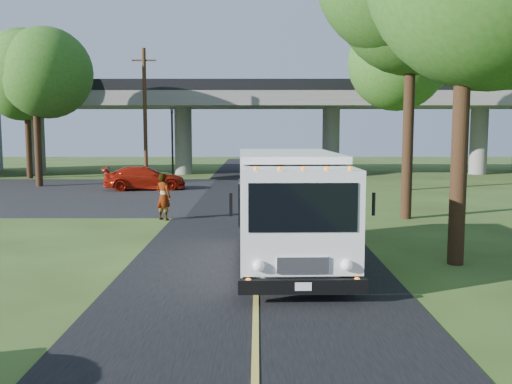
{
  "coord_description": "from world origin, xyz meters",
  "views": [
    {
      "loc": [
        0.03,
        -14.43,
        3.74
      ],
      "look_at": [
        -0.02,
        4.59,
        1.6
      ],
      "focal_mm": 40.0,
      "sensor_mm": 36.0,
      "label": 1
    }
  ],
  "objects_px": {
    "utility_pole": "(145,115)",
    "red_sedan": "(145,178)",
    "tree_right_far": "(413,50)",
    "traffic_signal": "(172,136)",
    "tree_left_lot": "(37,61)",
    "step_van": "(289,205)",
    "tree_left_far": "(28,77)",
    "pedestrian": "(163,197)"
  },
  "relations": [
    {
      "from": "tree_left_lot",
      "to": "red_sedan",
      "type": "distance_m",
      "value": 10.18
    },
    {
      "from": "tree_right_far",
      "to": "step_van",
      "type": "height_order",
      "value": "tree_right_far"
    },
    {
      "from": "utility_pole",
      "to": "tree_right_far",
      "type": "height_order",
      "value": "tree_right_far"
    },
    {
      "from": "utility_pole",
      "to": "red_sedan",
      "type": "distance_m",
      "value": 5.6
    },
    {
      "from": "red_sedan",
      "to": "pedestrian",
      "type": "bearing_deg",
      "value": -175.13
    },
    {
      "from": "tree_left_lot",
      "to": "tree_left_far",
      "type": "relative_size",
      "value": 1.06
    },
    {
      "from": "tree_left_far",
      "to": "tree_right_far",
      "type": "bearing_deg",
      "value": -17.1
    },
    {
      "from": "tree_right_far",
      "to": "step_van",
      "type": "bearing_deg",
      "value": -113.66
    },
    {
      "from": "tree_right_far",
      "to": "red_sedan",
      "type": "distance_m",
      "value": 17.73
    },
    {
      "from": "pedestrian",
      "to": "tree_left_far",
      "type": "bearing_deg",
      "value": -23.49
    },
    {
      "from": "utility_pole",
      "to": "pedestrian",
      "type": "xyz_separation_m",
      "value": [
        3.7,
        -15.42,
        -3.64
      ]
    },
    {
      "from": "traffic_signal",
      "to": "tree_left_far",
      "type": "bearing_deg",
      "value": 170.35
    },
    {
      "from": "tree_left_lot",
      "to": "tree_left_far",
      "type": "bearing_deg",
      "value": 116.57
    },
    {
      "from": "tree_left_far",
      "to": "pedestrian",
      "type": "distance_m",
      "value": 24.12
    },
    {
      "from": "red_sedan",
      "to": "step_van",
      "type": "bearing_deg",
      "value": -168.02
    },
    {
      "from": "tree_right_far",
      "to": "red_sedan",
      "type": "relative_size",
      "value": 2.23
    },
    {
      "from": "utility_pole",
      "to": "tree_left_far",
      "type": "distance_m",
      "value": 10.45
    },
    {
      "from": "tree_right_far",
      "to": "tree_left_far",
      "type": "relative_size",
      "value": 1.11
    },
    {
      "from": "traffic_signal",
      "to": "utility_pole",
      "type": "bearing_deg",
      "value": -126.87
    },
    {
      "from": "step_van",
      "to": "pedestrian",
      "type": "xyz_separation_m",
      "value": [
        -4.68,
        7.73,
        -0.71
      ]
    },
    {
      "from": "red_sedan",
      "to": "traffic_signal",
      "type": "bearing_deg",
      "value": -17.7
    },
    {
      "from": "utility_pole",
      "to": "traffic_signal",
      "type": "bearing_deg",
      "value": 53.13
    },
    {
      "from": "tree_left_far",
      "to": "red_sedan",
      "type": "height_order",
      "value": "tree_left_far"
    },
    {
      "from": "utility_pole",
      "to": "tree_right_far",
      "type": "bearing_deg",
      "value": -14.0
    },
    {
      "from": "tree_right_far",
      "to": "tree_left_lot",
      "type": "height_order",
      "value": "tree_right_far"
    },
    {
      "from": "tree_left_lot",
      "to": "step_van",
      "type": "relative_size",
      "value": 1.42
    },
    {
      "from": "red_sedan",
      "to": "pedestrian",
      "type": "height_order",
      "value": "pedestrian"
    },
    {
      "from": "utility_pole",
      "to": "tree_left_lot",
      "type": "height_order",
      "value": "tree_left_lot"
    },
    {
      "from": "step_van",
      "to": "red_sedan",
      "type": "xyz_separation_m",
      "value": [
        -7.7,
        19.17,
        -0.95
      ]
    },
    {
      "from": "tree_left_far",
      "to": "red_sedan",
      "type": "bearing_deg",
      "value": -38.08
    },
    {
      "from": "traffic_signal",
      "to": "tree_left_far",
      "type": "height_order",
      "value": "tree_left_far"
    },
    {
      "from": "tree_left_lot",
      "to": "red_sedan",
      "type": "xyz_separation_m",
      "value": [
        6.98,
        -1.82,
        -7.19
      ]
    },
    {
      "from": "traffic_signal",
      "to": "red_sedan",
      "type": "bearing_deg",
      "value": -97.79
    },
    {
      "from": "utility_pole",
      "to": "tree_left_lot",
      "type": "bearing_deg",
      "value": -161.03
    },
    {
      "from": "tree_left_lot",
      "to": "red_sedan",
      "type": "bearing_deg",
      "value": -14.59
    },
    {
      "from": "traffic_signal",
      "to": "step_van",
      "type": "distance_m",
      "value": 26.12
    },
    {
      "from": "utility_pole",
      "to": "red_sedan",
      "type": "height_order",
      "value": "utility_pole"
    },
    {
      "from": "tree_left_far",
      "to": "traffic_signal",
      "type": "bearing_deg",
      "value": -9.65
    },
    {
      "from": "tree_right_far",
      "to": "tree_left_far",
      "type": "height_order",
      "value": "tree_right_far"
    },
    {
      "from": "tree_right_far",
      "to": "pedestrian",
      "type": "distance_m",
      "value": 18.7
    },
    {
      "from": "tree_right_far",
      "to": "step_van",
      "type": "xyz_separation_m",
      "value": [
        -8.32,
        -18.99,
        -6.63
      ]
    },
    {
      "from": "red_sedan",
      "to": "utility_pole",
      "type": "bearing_deg",
      "value": -0.19
    }
  ]
}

